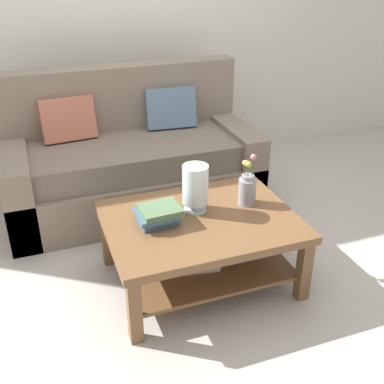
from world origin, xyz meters
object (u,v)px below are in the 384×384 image
at_px(couch, 131,161).
at_px(glass_hurricane_vase, 195,186).
at_px(coffee_table, 200,235).
at_px(book_stack_main, 158,215).
at_px(flower_pitcher, 247,188).

xyz_separation_m(couch, glass_hurricane_vase, (0.16, -1.05, 0.25)).
xyz_separation_m(coffee_table, book_stack_main, (-0.25, 0.03, 0.18)).
height_order(book_stack_main, glass_hurricane_vase, glass_hurricane_vase).
height_order(coffee_table, glass_hurricane_vase, glass_hurricane_vase).
relative_size(coffee_table, book_stack_main, 4.36).
relative_size(coffee_table, flower_pitcher, 3.38).
relative_size(couch, glass_hurricane_vase, 6.48).
relative_size(book_stack_main, glass_hurricane_vase, 0.87).
distance_m(book_stack_main, glass_hurricane_vase, 0.29).
bearing_deg(book_stack_main, flower_pitcher, 3.84).
distance_m(couch, coffee_table, 1.16).
xyz_separation_m(coffee_table, glass_hurricane_vase, (0.00, 0.10, 0.29)).
height_order(coffee_table, book_stack_main, book_stack_main).
bearing_deg(book_stack_main, glass_hurricane_vase, 14.42).
bearing_deg(flower_pitcher, glass_hurricane_vase, 175.50).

